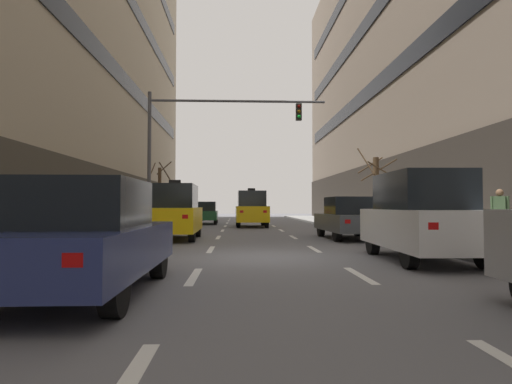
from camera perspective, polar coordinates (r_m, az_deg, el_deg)
name	(u,v)px	position (r m, az deg, el deg)	size (l,w,h in m)	color
ground_plane	(267,257)	(11.33, 1.46, -8.58)	(120.00, 120.00, 0.00)	slate
sidewalk_left	(13,256)	(12.65, -29.38, -7.32)	(3.41, 80.00, 0.14)	gray
sidewalk_right	(509,253)	(13.40, 30.39, -6.98)	(3.41, 80.00, 0.14)	gray
lane_stripe_l1_s3	(194,276)	(8.38, -8.18, -10.94)	(0.16, 2.00, 0.01)	silver
lane_stripe_l1_s4	(211,249)	(13.32, -5.99, -7.54)	(0.16, 2.00, 0.01)	silver
lane_stripe_l1_s5	(218,237)	(18.30, -5.00, -5.98)	(0.16, 2.00, 0.01)	silver
lane_stripe_l1_s6	(223,230)	(23.28, -4.44, -5.08)	(0.16, 2.00, 0.01)	silver
lane_stripe_l1_s7	(225,226)	(28.27, -4.07, -4.51)	(0.16, 2.00, 0.01)	silver
lane_stripe_l1_s8	(227,223)	(33.27, -3.82, -4.10)	(0.16, 2.00, 0.01)	silver
lane_stripe_l1_s9	(229,221)	(38.26, -3.63, -3.80)	(0.16, 2.00, 0.01)	silver
lane_stripe_l1_s10	(230,219)	(43.26, -3.49, -3.57)	(0.16, 2.00, 0.01)	silver
lane_stripe_l2_s3	(360,275)	(8.66, 13.54, -10.61)	(0.16, 2.00, 0.01)	silver
lane_stripe_l2_s4	(314,249)	(13.50, 7.66, -7.46)	(0.16, 2.00, 0.01)	silver
lane_stripe_l2_s5	(293,237)	(18.43, 4.93, -5.95)	(0.16, 2.00, 0.01)	silver
lane_stripe_l2_s6	(281,230)	(23.38, 3.37, -5.07)	(0.16, 2.00, 0.01)	silver
lane_stripe_l2_s7	(274,226)	(28.36, 2.35, -4.50)	(0.16, 2.00, 0.01)	silver
lane_stripe_l2_s8	(268,223)	(33.34, 1.64, -4.10)	(0.16, 2.00, 0.01)	silver
lane_stripe_l2_s9	(264,221)	(38.32, 1.11, -3.80)	(0.16, 2.00, 0.01)	silver
lane_stripe_l2_s10	(261,219)	(43.31, 0.71, -3.57)	(0.16, 2.00, 0.01)	silver
taxi_driving_0	(251,209)	(27.38, -0.61, -2.26)	(2.03, 4.68, 2.44)	black
car_driving_1	(205,213)	(31.75, -6.74, -2.77)	(1.91, 4.36, 1.62)	black
taxi_driving_2	(175,212)	(17.43, -10.68, -2.62)	(1.93, 4.51, 2.35)	black
car_driving_3	(85,238)	(7.01, -21.67, -5.67)	(1.94, 4.60, 1.72)	black
car_parked_1	(421,217)	(11.24, 20.97, -3.06)	(1.98, 4.49, 2.15)	black
car_parked_2	(349,218)	(17.81, 12.11, -3.40)	(1.99, 4.54, 1.68)	black
traffic_signal_0	(202,134)	(21.84, -7.18, 7.57)	(8.84, 0.35, 6.85)	#4C4C51
street_tree_0	(376,191)	(22.29, 15.54, 0.18)	(2.14, 2.14, 4.09)	#4C3823
street_tree_1	(160,193)	(30.19, -12.59, -0.10)	(1.50, 1.60, 4.26)	#4C3823
pedestrian_0	(386,211)	(24.23, 16.79, -2.39)	(0.26, 0.52, 1.60)	brown
pedestrian_1	(500,212)	(15.49, 29.49, -2.31)	(0.42, 0.38, 1.72)	#383D59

